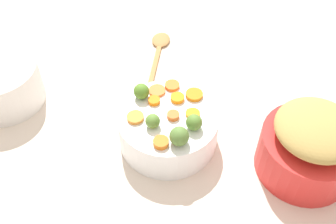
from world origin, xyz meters
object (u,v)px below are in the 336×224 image
object	(u,v)px
metal_pot	(307,153)
wooden_spoon	(159,50)
casserole_dish	(2,85)
serving_bowl_carrots	(168,128)

from	to	relation	value
metal_pot	wooden_spoon	bearing A→B (deg)	118.60
metal_pot	casserole_dish	xyz separation A→B (m)	(-0.65, 0.32, 0.00)
wooden_spoon	serving_bowl_carrots	bearing A→B (deg)	-95.42
wooden_spoon	casserole_dish	bearing A→B (deg)	-163.48
casserole_dish	serving_bowl_carrots	bearing A→B (deg)	-27.99
casserole_dish	wooden_spoon	bearing A→B (deg)	16.52
serving_bowl_carrots	wooden_spoon	bearing A→B (deg)	84.58
serving_bowl_carrots	metal_pot	world-z (taller)	metal_pot
metal_pot	wooden_spoon	xyz separation A→B (m)	(-0.24, 0.44, -0.05)
metal_pot	wooden_spoon	distance (m)	0.51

